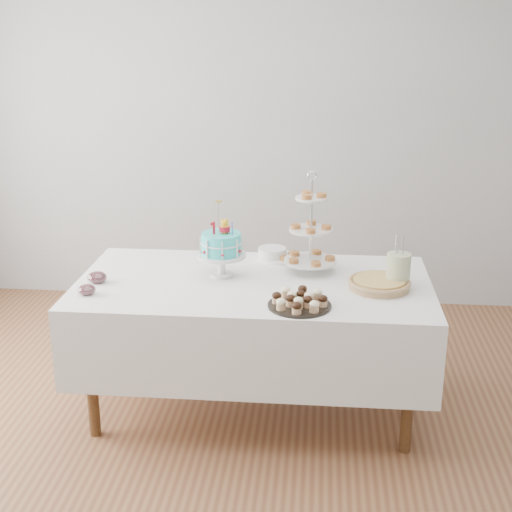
# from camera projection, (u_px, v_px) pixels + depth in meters

# --- Properties ---
(floor) EXTENTS (5.00, 5.00, 0.00)m
(floor) POSITION_uv_depth(u_px,v_px,m) (248.00, 435.00, 3.83)
(floor) COLOR brown
(floor) RESTS_ON ground
(walls) EXTENTS (5.04, 4.04, 2.70)m
(walls) POSITION_uv_depth(u_px,v_px,m) (247.00, 189.00, 3.40)
(walls) COLOR #9C9EA1
(walls) RESTS_ON floor
(table) EXTENTS (1.92, 1.02, 0.77)m
(table) POSITION_uv_depth(u_px,v_px,m) (254.00, 320.00, 3.94)
(table) COLOR white
(table) RESTS_ON floor
(birthday_cake) EXTENTS (0.27, 0.27, 0.42)m
(birthday_cake) POSITION_uv_depth(u_px,v_px,m) (222.00, 256.00, 3.92)
(birthday_cake) COLOR white
(birthday_cake) RESTS_ON table
(cupcake_tray) EXTENTS (0.32, 0.32, 0.07)m
(cupcake_tray) POSITION_uv_depth(u_px,v_px,m) (300.00, 300.00, 3.52)
(cupcake_tray) COLOR black
(cupcake_tray) RESTS_ON table
(pie) EXTENTS (0.33, 0.33, 0.05)m
(pie) POSITION_uv_depth(u_px,v_px,m) (379.00, 283.00, 3.76)
(pie) COLOR tan
(pie) RESTS_ON table
(tiered_stand) EXTENTS (0.30, 0.30, 0.58)m
(tiered_stand) POSITION_uv_depth(u_px,v_px,m) (311.00, 230.00, 3.95)
(tiered_stand) COLOR silver
(tiered_stand) RESTS_ON table
(plate_stack) EXTENTS (0.17, 0.17, 0.07)m
(plate_stack) POSITION_uv_depth(u_px,v_px,m) (272.00, 253.00, 4.23)
(plate_stack) COLOR white
(plate_stack) RESTS_ON table
(pastry_plate) EXTENTS (0.26, 0.26, 0.04)m
(pastry_plate) POSITION_uv_depth(u_px,v_px,m) (279.00, 256.00, 4.23)
(pastry_plate) COLOR white
(pastry_plate) RESTS_ON table
(jam_bowl_a) EXTENTS (0.09, 0.09, 0.05)m
(jam_bowl_a) POSITION_uv_depth(u_px,v_px,m) (87.00, 290.00, 3.68)
(jam_bowl_a) COLOR silver
(jam_bowl_a) RESTS_ON table
(jam_bowl_b) EXTENTS (0.10, 0.10, 0.06)m
(jam_bowl_b) POSITION_uv_depth(u_px,v_px,m) (97.00, 277.00, 3.84)
(jam_bowl_b) COLOR silver
(jam_bowl_b) RESTS_ON table
(utensil_pitcher) EXTENTS (0.13, 0.13, 0.28)m
(utensil_pitcher) POSITION_uv_depth(u_px,v_px,m) (398.00, 269.00, 3.76)
(utensil_pitcher) COLOR beige
(utensil_pitcher) RESTS_ON table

